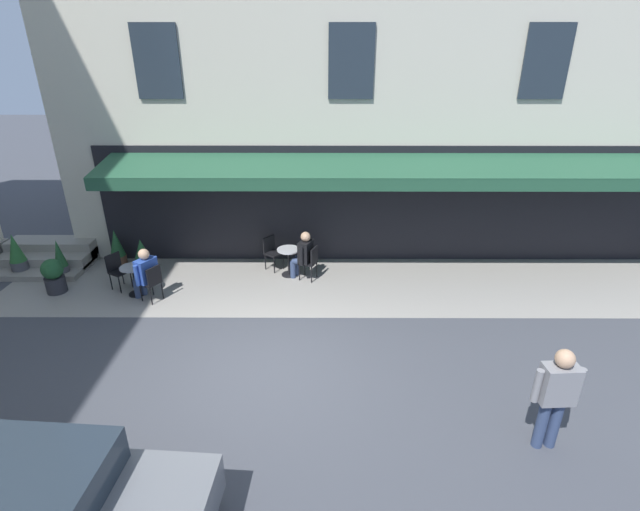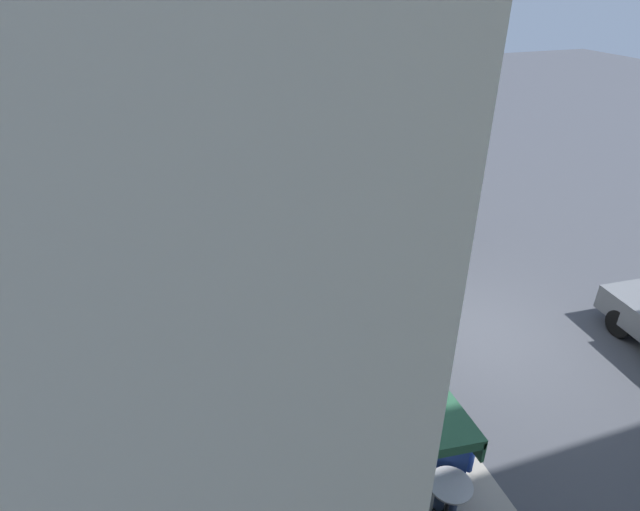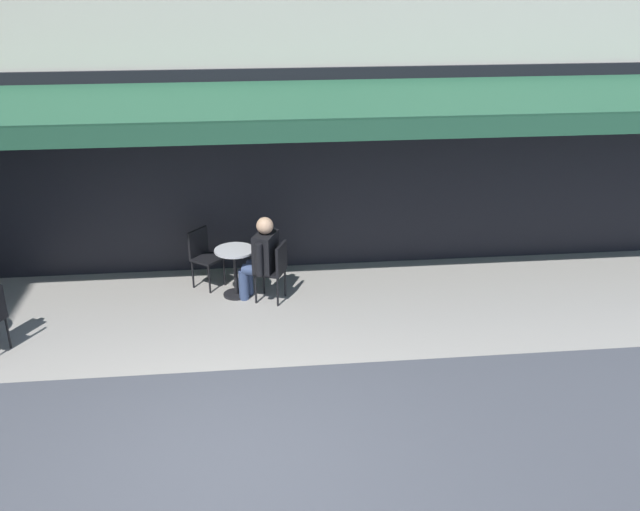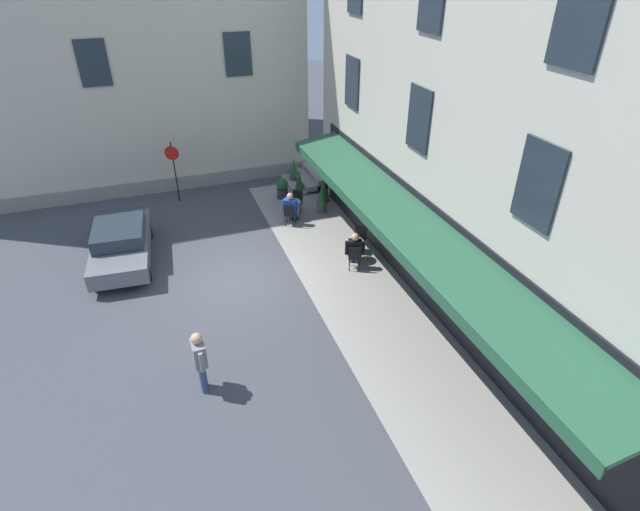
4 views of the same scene
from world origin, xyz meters
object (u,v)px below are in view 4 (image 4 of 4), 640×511
Objects in this scene: potted_plant_entrance_right at (299,182)px; cafe_chair_black_kerbside at (355,256)px; potted_plant_entrance_left at (282,188)px; cafe_chair_black_near_door at (290,213)px; cafe_table_mid_terrace at (354,247)px; potted_plant_under_sign at (322,201)px; walking_pedestrian_in_grey at (200,358)px; cafe_table_near_entrance at (293,207)px; seated_patron_in_black at (355,248)px; cafe_chair_black_facing_street at (360,237)px; seated_companion_in_blue at (291,207)px; cafe_chair_black_under_awning at (297,199)px; potted_plant_by_steps at (324,190)px; parked_car_grey at (121,242)px; no_parking_sign at (173,161)px; potted_plant_mid_terrace at (294,171)px.

cafe_chair_black_kerbside is at bearing 178.79° from potted_plant_entrance_right.
cafe_chair_black_near_door is at bearing 170.43° from potted_plant_entrance_left.
cafe_chair_black_near_door is at bearing 23.87° from cafe_table_mid_terrace.
potted_plant_under_sign reaches higher than potted_plant_entrance_left.
walking_pedestrian_in_grey is at bearing 143.88° from potted_plant_under_sign.
seated_patron_in_black is at bearing -167.43° from cafe_table_near_entrance.
walking_pedestrian_in_grey is at bearing 127.57° from cafe_chair_black_facing_street.
seated_companion_in_blue is at bearing 172.22° from potted_plant_entrance_left.
cafe_chair_black_under_awning is 0.88× the size of potted_plant_by_steps.
potted_plant_entrance_left is (0.93, 1.55, -0.06)m from potted_plant_by_steps.
cafe_chair_black_near_door is 3.10m from potted_plant_entrance_right.
cafe_table_mid_terrace is at bearing -163.84° from cafe_table_near_entrance.
cafe_chair_black_kerbside is 0.88× the size of potted_plant_by_steps.
cafe_chair_black_under_awning is 0.70× the size of seated_patron_in_black.
walking_pedestrian_in_grey is at bearing -165.99° from parked_car_grey.
cafe_chair_black_under_awning is 1.06m from seated_companion_in_blue.
potted_plant_under_sign is (0.26, -1.28, -0.04)m from cafe_table_near_entrance.
cafe_table_mid_terrace is 0.46m from seated_patron_in_black.
cafe_table_near_entrance is at bearing -127.30° from no_parking_sign.
cafe_chair_black_under_awning is 5.30m from no_parking_sign.
cafe_table_near_entrance is 0.43× the size of walking_pedestrian_in_grey.
cafe_chair_black_facing_street is at bearing -149.21° from seated_companion_in_blue.
cafe_table_near_entrance is 3.63m from potted_plant_mid_terrace.
cafe_chair_black_near_door is 3.40m from cafe_table_mid_terrace.
potted_plant_mid_terrace is at bearing -0.22° from cafe_table_mid_terrace.
cafe_chair_black_facing_street is at bearing -176.73° from potted_plant_mid_terrace.
potted_plant_entrance_right is (1.74, -0.63, -0.04)m from cafe_chair_black_under_awning.
potted_plant_entrance_left is at bearing 33.42° from potted_plant_under_sign.
cafe_table_mid_terrace is at bearing 176.83° from potted_plant_under_sign.
potted_plant_under_sign is at bearing -63.15° from cafe_chair_black_near_door.
potted_plant_under_sign is at bearing -146.58° from potted_plant_entrance_left.
seated_patron_in_black is 7.51m from potted_plant_mid_terrace.
potted_plant_entrance_right is 1.12× the size of potted_plant_under_sign.
cafe_table_near_entrance is at bearing 157.23° from potted_plant_entrance_right.
potted_plant_by_steps is at bearing -2.70° from cafe_chair_black_facing_street.
cafe_table_mid_terrace is 3.92m from potted_plant_under_sign.
seated_patron_in_black is 4.32m from potted_plant_under_sign.
potted_plant_under_sign is at bearing -106.60° from cafe_chair_black_under_awning.
potted_plant_under_sign is at bearing 3.17° from cafe_chair_black_facing_street.
parked_car_grey is at bearing 120.87° from potted_plant_mid_terrace.
potted_plant_entrance_left is 2.10m from potted_plant_under_sign.
potted_plant_under_sign is at bearing -5.80° from cafe_chair_black_kerbside.
potted_plant_mid_terrace reaches higher than cafe_table_near_entrance.
potted_plant_by_steps reaches higher than cafe_chair_black_facing_street.
potted_plant_by_steps is 1.18× the size of potted_plant_entrance_left.
cafe_chair_black_facing_street is (1.07, -0.65, 0.00)m from cafe_chair_black_kerbside.
walking_pedestrian_in_grey reaches higher than cafe_chair_black_kerbside.
parked_car_grey is at bearing 99.33° from potted_plant_under_sign.
potted_plant_mid_terrace reaches higher than cafe_chair_black_under_awning.
cafe_table_near_entrance and cafe_table_mid_terrace have the same top height.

